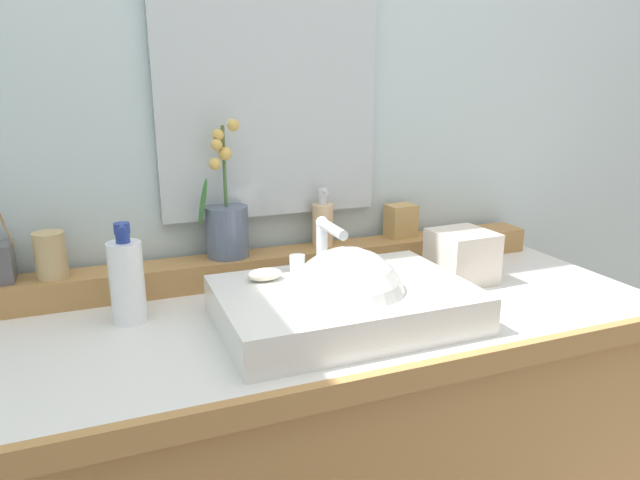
{
  "coord_description": "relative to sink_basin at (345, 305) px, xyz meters",
  "views": [
    {
      "loc": [
        -0.37,
        -1.0,
        1.3
      ],
      "look_at": [
        0.02,
        -0.02,
        1.0
      ],
      "focal_mm": 31.57,
      "sensor_mm": 36.0,
      "label": 1
    }
  ],
  "objects": [
    {
      "name": "sink_basin",
      "position": [
        0.0,
        0.0,
        0.0
      ],
      "size": [
        0.48,
        0.33,
        0.26
      ],
      "color": "white",
      "rests_on": "vanity_cabinet"
    },
    {
      "name": "soap_bar",
      "position": [
        -0.13,
        0.1,
        0.05
      ],
      "size": [
        0.07,
        0.04,
        0.02
      ],
      "primitive_type": "ellipsoid",
      "color": "beige",
      "rests_on": "sink_basin"
    },
    {
      "name": "back_ledge",
      "position": [
        -0.05,
        0.31,
        -0.01
      ],
      "size": [
        1.41,
        0.09,
        0.06
      ],
      "primitive_type": "cube",
      "color": "#A87943",
      "rests_on": "vanity_cabinet"
    },
    {
      "name": "soap_dispenser",
      "position": [
        0.08,
        0.32,
        0.08
      ],
      "size": [
        0.05,
        0.05,
        0.14
      ],
      "color": "#E3BC8A",
      "rests_on": "back_ledge"
    },
    {
      "name": "trinket_box",
      "position": [
        0.3,
        0.32,
        0.07
      ],
      "size": [
        0.08,
        0.06,
        0.08
      ],
      "primitive_type": "cube",
      "rotation": [
        0.0,
        0.0,
        0.06
      ],
      "color": "tan",
      "rests_on": "back_ledge"
    },
    {
      "name": "tumbler_cup",
      "position": [
        -0.53,
        0.3,
        0.07
      ],
      "size": [
        0.06,
        0.06,
        0.1
      ],
      "primitive_type": "cylinder",
      "color": "tan",
      "rests_on": "back_ledge"
    },
    {
      "name": "tissue_box",
      "position": [
        0.35,
        0.12,
        0.02
      ],
      "size": [
        0.14,
        0.14,
        0.12
      ],
      "primitive_type": "cube",
      "rotation": [
        0.0,
        0.0,
        0.05
      ],
      "color": "beige",
      "rests_on": "vanity_cabinet"
    },
    {
      "name": "wall_back",
      "position": [
        -0.05,
        0.47,
        0.51
      ],
      "size": [
        3.25,
        0.2,
        2.79
      ],
      "primitive_type": "cube",
      "color": "silver",
      "rests_on": "ground"
    },
    {
      "name": "potted_plant",
      "position": [
        -0.16,
        0.32,
        0.11
      ],
      "size": [
        0.12,
        0.11,
        0.31
      ],
      "color": "slate",
      "rests_on": "back_ledge"
    },
    {
      "name": "mirror",
      "position": [
        -0.03,
        0.36,
        0.43
      ],
      "size": [
        0.52,
        0.02,
        0.65
      ],
      "primitive_type": "cube",
      "color": "silver"
    },
    {
      "name": "lotion_bottle",
      "position": [
        -0.39,
        0.16,
        0.05
      ],
      "size": [
        0.07,
        0.07,
        0.2
      ],
      "color": "white",
      "rests_on": "vanity_cabinet"
    }
  ]
}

